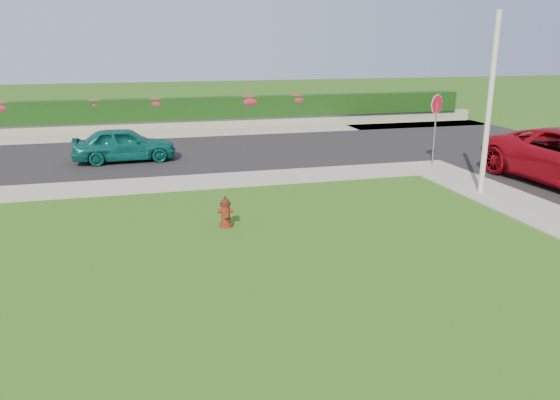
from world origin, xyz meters
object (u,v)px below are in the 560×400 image
object	(u,v)px
utility_pole	(489,106)
fire_hydrant	(226,212)
stop_sign	(436,113)
sedan_teal	(124,144)

from	to	relation	value
utility_pole	fire_hydrant	bearing A→B (deg)	-172.17
stop_sign	utility_pole	bearing A→B (deg)	-103.53
utility_pole	stop_sign	distance (m)	4.05
stop_sign	sedan_teal	bearing A→B (deg)	157.14
utility_pole	stop_sign	xyz separation A→B (m)	(0.61, 3.94, -0.69)
fire_hydrant	utility_pole	distance (m)	8.50
sedan_teal	stop_sign	size ratio (longest dim) A/B	1.45
sedan_teal	utility_pole	world-z (taller)	utility_pole
fire_hydrant	sedan_teal	distance (m)	9.09
fire_hydrant	utility_pole	xyz separation A→B (m)	(8.10, 1.11, 2.31)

